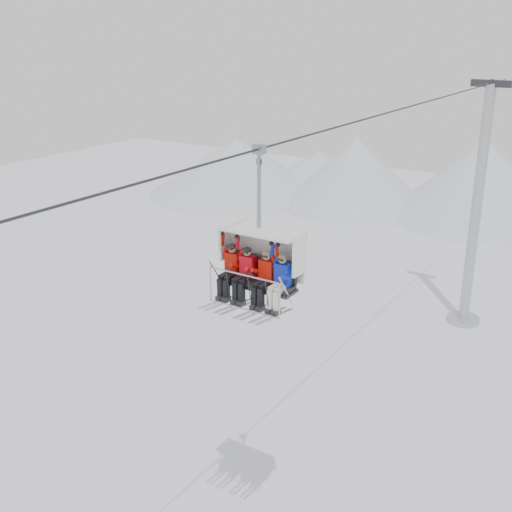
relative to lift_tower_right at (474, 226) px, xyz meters
The scene contains 7 objects.
lift_tower_right is the anchor object (origin of this frame).
haul_cable 23.25m from the lift_tower_right, 90.00° to the right, with size 0.06×0.06×50.00m, color #2D2E32.
chairlift_carrier 22.29m from the lift_tower_right, 90.00° to the right, with size 2.22×1.17×3.98m.
skier_far_left 22.50m from the lift_tower_right, 91.93° to the right, with size 0.38×1.69×1.53m.
skier_center_left 22.49m from the lift_tower_right, 90.73° to the right, with size 0.38×1.69×1.53m.
skier_center_right 22.49m from the lift_tower_right, 89.25° to the right, with size 0.38×1.69×1.53m.
skier_far_right 22.50m from the lift_tower_right, 88.08° to the right, with size 0.38×1.69×1.53m.
Camera 1 is at (8.10, -12.56, 16.03)m, focal length 45.00 mm.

